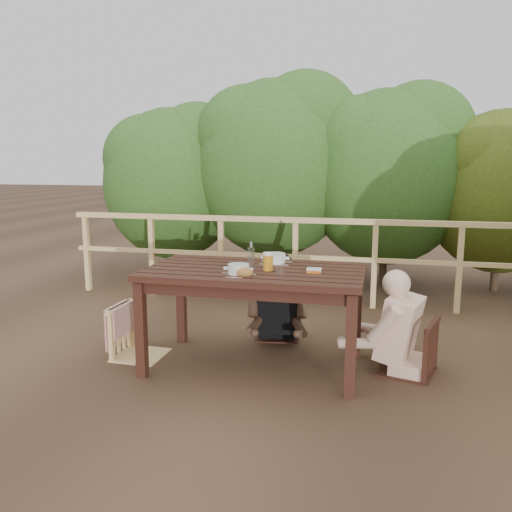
% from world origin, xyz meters
% --- Properties ---
extents(ground, '(60.00, 60.00, 0.00)m').
position_xyz_m(ground, '(0.00, 0.00, 0.00)').
color(ground, brown).
rests_on(ground, ground).
extents(table, '(1.71, 0.96, 0.79)m').
position_xyz_m(table, '(0.00, 0.00, 0.40)').
color(table, black).
rests_on(table, ground).
extents(chair_left, '(0.42, 0.42, 0.83)m').
position_xyz_m(chair_left, '(-1.00, -0.02, 0.42)').
color(chair_left, '#E6BE78').
rests_on(chair_left, ground).
extents(chair_far, '(0.47, 0.47, 0.82)m').
position_xyz_m(chair_far, '(0.04, 0.75, 0.41)').
color(chair_far, black).
rests_on(chair_far, ground).
extents(chair_right, '(0.51, 0.51, 0.83)m').
position_xyz_m(chair_right, '(1.20, 0.15, 0.42)').
color(chair_right, black).
rests_on(chair_right, ground).
extents(woman, '(0.61, 0.71, 1.28)m').
position_xyz_m(woman, '(0.04, 0.77, 0.64)').
color(woman, black).
rests_on(woman, ground).
extents(diner_right, '(0.79, 0.70, 1.33)m').
position_xyz_m(diner_right, '(1.23, 0.15, 0.67)').
color(diner_right, beige).
rests_on(diner_right, ground).
extents(railing, '(5.60, 0.10, 1.01)m').
position_xyz_m(railing, '(0.00, 2.00, 0.51)').
color(railing, '#E6BE78').
rests_on(railing, ground).
extents(hedge_row, '(6.60, 1.60, 3.80)m').
position_xyz_m(hedge_row, '(0.40, 3.20, 1.90)').
color(hedge_row, '#2D521D').
rests_on(hedge_row, ground).
extents(soup_near, '(0.27, 0.27, 0.09)m').
position_xyz_m(soup_near, '(-0.07, -0.21, 0.84)').
color(soup_near, white).
rests_on(soup_near, table).
extents(soup_far, '(0.29, 0.29, 0.10)m').
position_xyz_m(soup_far, '(0.11, 0.29, 0.84)').
color(soup_far, white).
rests_on(soup_far, table).
extents(bread_roll, '(0.13, 0.10, 0.08)m').
position_xyz_m(bread_roll, '(-0.01, -0.27, 0.83)').
color(bread_roll, '#9B6130').
rests_on(bread_roll, table).
extents(beer_glass, '(0.08, 0.08, 0.16)m').
position_xyz_m(beer_glass, '(0.12, -0.03, 0.87)').
color(beer_glass, orange).
rests_on(beer_glass, table).
extents(bottle, '(0.05, 0.05, 0.22)m').
position_xyz_m(bottle, '(-0.04, 0.04, 0.90)').
color(bottle, white).
rests_on(bottle, table).
extents(tumbler, '(0.06, 0.06, 0.07)m').
position_xyz_m(tumbler, '(0.24, -0.20, 0.83)').
color(tumbler, silver).
rests_on(tumbler, table).
extents(butter_tub, '(0.11, 0.08, 0.05)m').
position_xyz_m(butter_tub, '(0.48, -0.03, 0.81)').
color(butter_tub, white).
rests_on(butter_tub, table).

